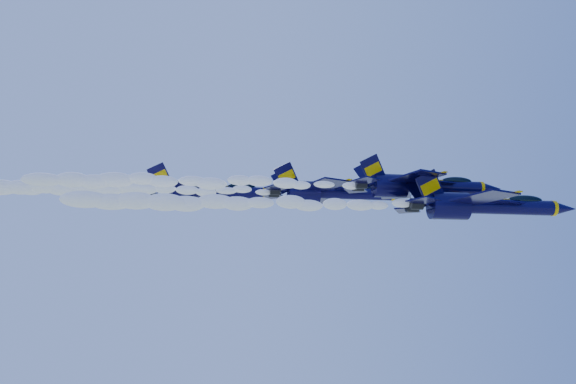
{
  "coord_description": "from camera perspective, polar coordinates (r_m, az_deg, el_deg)",
  "views": [
    {
      "loc": [
        -17.18,
        -75.97,
        135.91
      ],
      "look_at": [
        -6.56,
        0.58,
        153.42
      ],
      "focal_mm": 40.0,
      "sensor_mm": 36.0,
      "label": 1
    }
  ],
  "objects": [
    {
      "name": "jet_second",
      "position": [
        74.66,
        11.59,
        0.55
      ],
      "size": [
        17.48,
        14.34,
        6.5
      ],
      "color": "black"
    },
    {
      "name": "smoke_trail_jet_fourth",
      "position": [
        96.67,
        -23.12,
        0.33
      ],
      "size": [
        35.41,
        2.08,
        1.87
      ],
      "primitive_type": "ellipsoid",
      "color": "white"
    },
    {
      "name": "jet_third",
      "position": [
        85.53,
        3.97,
        -0.01
      ],
      "size": [
        19.45,
        15.96,
        7.23
      ],
      "color": "black"
    },
    {
      "name": "smoke_trail_jet_third",
      "position": [
        84.12,
        -13.65,
        0.27
      ],
      "size": [
        35.41,
        2.01,
        1.81
      ],
      "primitive_type": "ellipsoid",
      "color": "white"
    },
    {
      "name": "smoke_trail_jet_second",
      "position": [
        70.39,
        -8.12,
        0.91
      ],
      "size": [
        35.41,
        1.81,
        1.63
      ],
      "primitive_type": "ellipsoid",
      "color": "white"
    },
    {
      "name": "jet_fourth",
      "position": [
        93.28,
        -7.35,
        0.09
      ],
      "size": [
        20.07,
        16.47,
        7.46
      ],
      "color": "black"
    },
    {
      "name": "smoke_trail_jet_lead",
      "position": [
        66.73,
        -3.83,
        -0.94
      ],
      "size": [
        35.41,
        2.01,
        1.81
      ],
      "primitive_type": "ellipsoid",
      "color": "white"
    },
    {
      "name": "jet_lead",
      "position": [
        73.33,
        16.91,
        -1.17
      ],
      "size": [
        19.48,
        15.98,
        7.24
      ],
      "color": "black"
    }
  ]
}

